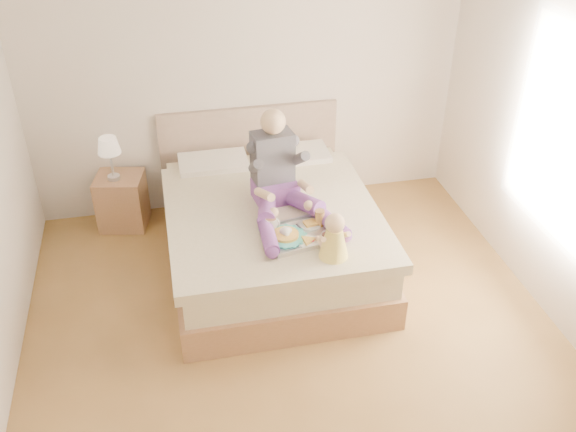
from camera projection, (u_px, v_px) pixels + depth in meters
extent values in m
cube|color=brown|center=(296.00, 342.00, 4.79)|extent=(4.00, 4.20, 0.01)
cube|color=beige|center=(246.00, 70.00, 5.77)|extent=(4.00, 0.02, 2.70)
cube|color=white|center=(565.00, 136.00, 4.53)|extent=(0.02, 1.30, 1.60)
cube|color=beige|center=(564.00, 136.00, 4.53)|extent=(0.01, 1.18, 1.48)
cube|color=#89603F|center=(270.00, 248.00, 5.54)|extent=(1.68, 2.13, 0.28)
cube|color=beige|center=(270.00, 223.00, 5.40)|extent=(1.60, 2.05, 0.24)
cube|color=beige|center=(273.00, 217.00, 5.19)|extent=(1.70, 1.80, 0.09)
cube|color=white|center=(214.00, 166.00, 5.84)|extent=(0.62, 0.40, 0.14)
cube|color=white|center=(295.00, 158.00, 5.97)|extent=(0.62, 0.40, 0.14)
cube|color=#89725E|center=(249.00, 154.00, 6.22)|extent=(1.70, 0.08, 1.00)
cube|color=#89603F|center=(122.00, 201.00, 5.97)|extent=(0.49, 0.45, 0.52)
cylinder|color=silver|center=(114.00, 177.00, 5.78)|extent=(0.11, 0.11, 0.04)
cylinder|color=silver|center=(112.00, 164.00, 5.71)|extent=(0.02, 0.02, 0.23)
cone|color=beige|center=(108.00, 145.00, 5.61)|extent=(0.20, 0.20, 0.15)
cube|color=#673586|center=(275.00, 190.00, 5.29)|extent=(0.38, 0.32, 0.16)
cube|color=#393840|center=(272.00, 157.00, 5.17)|extent=(0.35, 0.24, 0.43)
sphere|color=#DFBA8B|center=(273.00, 122.00, 4.97)|extent=(0.20, 0.20, 0.20)
cylinder|color=#673586|center=(267.00, 208.00, 5.08)|extent=(0.23, 0.49, 0.20)
cylinder|color=#673586|center=(268.00, 235.00, 4.78)|extent=(0.12, 0.42, 0.11)
sphere|color=#673586|center=(272.00, 252.00, 4.62)|extent=(0.10, 0.10, 0.10)
cylinder|color=#393840|center=(256.00, 166.00, 5.01)|extent=(0.09, 0.27, 0.22)
cylinder|color=#DFBA8B|center=(264.00, 194.00, 4.97)|extent=(0.13, 0.29, 0.15)
sphere|color=#DFBA8B|center=(274.00, 213.00, 4.92)|extent=(0.08, 0.08, 0.08)
cylinder|color=#673586|center=(301.00, 201.00, 5.16)|extent=(0.34, 0.48, 0.20)
cylinder|color=#673586|center=(330.00, 222.00, 4.93)|extent=(0.24, 0.43, 0.11)
sphere|color=#673586|center=(345.00, 236.00, 4.79)|extent=(0.10, 0.10, 0.10)
cylinder|color=#393840|center=(299.00, 159.00, 5.12)|extent=(0.15, 0.28, 0.22)
cylinder|color=#DFBA8B|center=(306.00, 187.00, 5.07)|extent=(0.08, 0.28, 0.15)
sphere|color=#DFBA8B|center=(309.00, 206.00, 5.01)|extent=(0.08, 0.08, 0.08)
cube|color=silver|center=(299.00, 236.00, 4.87)|extent=(0.58, 0.49, 0.01)
cylinder|color=#3DAFA7|center=(286.00, 237.00, 4.83)|extent=(0.30, 0.30, 0.02)
cylinder|color=gold|center=(286.00, 235.00, 4.82)|extent=(0.20, 0.20, 0.02)
cylinder|color=silver|center=(271.00, 224.00, 4.90)|extent=(0.09, 0.09, 0.10)
torus|color=silver|center=(278.00, 223.00, 4.91)|extent=(0.03, 0.07, 0.07)
cylinder|color=#9C684C|center=(271.00, 219.00, 4.87)|extent=(0.08, 0.08, 0.01)
cylinder|color=silver|center=(310.00, 225.00, 4.97)|extent=(0.17, 0.17, 0.01)
cube|color=gold|center=(310.00, 223.00, 4.96)|extent=(0.11, 0.10, 0.02)
cylinder|color=silver|center=(308.00, 242.00, 4.78)|extent=(0.17, 0.17, 0.01)
ellipsoid|color=#AB1228|center=(311.00, 241.00, 4.77)|extent=(0.04, 0.04, 0.01)
cylinder|color=white|center=(320.00, 217.00, 4.95)|extent=(0.08, 0.08, 0.13)
cylinder|color=orange|center=(320.00, 218.00, 4.95)|extent=(0.07, 0.07, 0.13)
cylinder|color=white|center=(326.00, 236.00, 4.82)|extent=(0.08, 0.08, 0.04)
cylinder|color=#4D160B|center=(326.00, 236.00, 4.82)|extent=(0.07, 0.07, 0.03)
cone|color=#FCE24F|center=(334.00, 243.00, 4.60)|extent=(0.22, 0.22, 0.23)
sphere|color=#DFBA8B|center=(335.00, 223.00, 4.51)|extent=(0.14, 0.14, 0.14)
cylinder|color=#DFBA8B|center=(323.00, 244.00, 4.72)|extent=(0.05, 0.16, 0.06)
sphere|color=#DFBA8B|center=(318.00, 238.00, 4.78)|extent=(0.05, 0.05, 0.05)
cylinder|color=#DFBA8B|center=(323.00, 239.00, 4.56)|extent=(0.05, 0.12, 0.10)
cylinder|color=#DFBA8B|center=(333.00, 242.00, 4.74)|extent=(0.09, 0.17, 0.06)
sphere|color=#DFBA8B|center=(329.00, 236.00, 4.81)|extent=(0.05, 0.05, 0.05)
cylinder|color=#DFBA8B|center=(345.00, 235.00, 4.61)|extent=(0.08, 0.12, 0.10)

